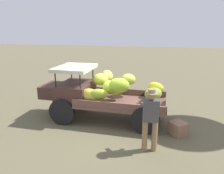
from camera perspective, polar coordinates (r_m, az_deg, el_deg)
The scene contains 4 objects.
ground_plane at distance 7.69m, azimuth -2.77°, elevation -9.25°, with size 60.00×60.00×0.00m, color brown.
truck at distance 7.66m, azimuth -3.34°, elevation -1.61°, with size 4.51×1.87×1.89m.
farmer at distance 5.74m, azimuth 10.20°, elevation -7.66°, with size 0.52×0.48×1.73m.
wooden_crate at distance 7.12m, azimuth 17.10°, elevation -10.37°, with size 0.46×0.46×0.39m, color #8B654B.
Camera 1 is at (-1.91, 6.71, 3.24)m, focal length 34.51 mm.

